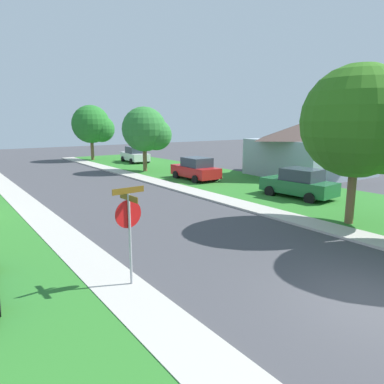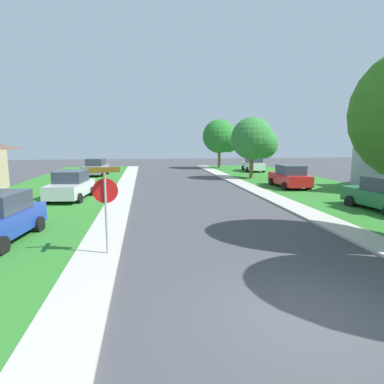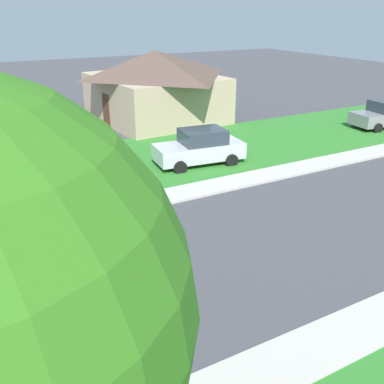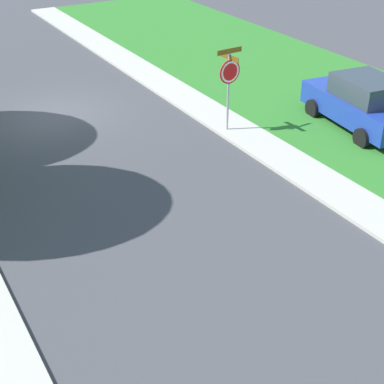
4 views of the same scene
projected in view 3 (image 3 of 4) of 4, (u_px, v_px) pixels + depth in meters
name	position (u px, v px, depth m)	size (l,w,h in m)	color
sidewalk_east	(358.00, 330.00, 10.34)	(1.40, 56.00, 0.10)	#B7B2A8
sidewalk_west	(177.00, 194.00, 17.92)	(1.40, 56.00, 0.10)	#B7B2A8
lawn_west	(135.00, 162.00, 21.71)	(8.00, 56.00, 0.08)	#2D7528
car_blue_behind_trees	(14.00, 172.00, 17.98)	(2.42, 4.49, 1.76)	#1E389E
car_silver_far_down_street	(200.00, 147.00, 21.15)	(2.40, 4.47, 1.76)	silver
house_left_setback	(155.00, 85.00, 29.23)	(9.51, 8.40, 4.60)	tan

